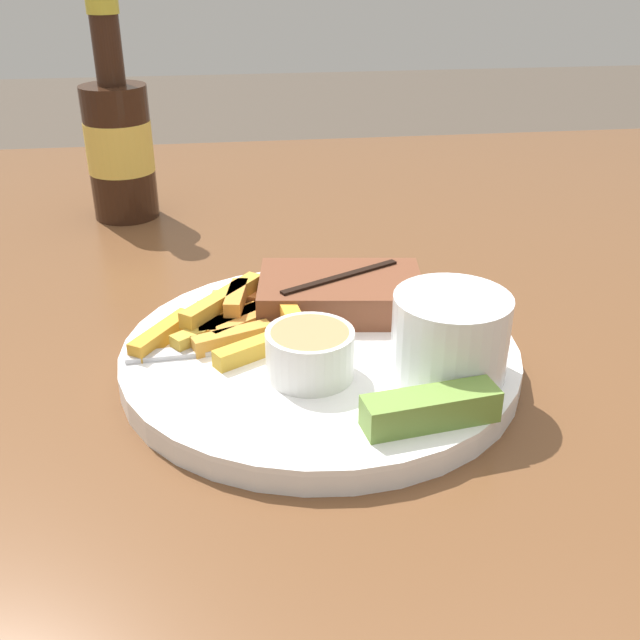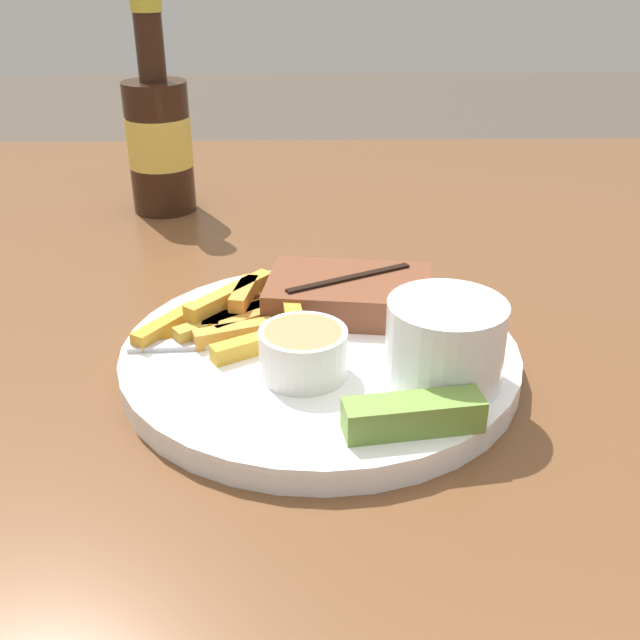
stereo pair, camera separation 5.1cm
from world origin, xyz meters
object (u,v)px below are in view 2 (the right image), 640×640
object	(u,v)px
steak_portion	(349,294)
beer_bottle	(159,138)
fork_utensil	(216,347)
dipping_sauce_cup	(303,351)
dinner_plate	(320,357)
coleslaw_cup	(445,338)
pickle_spear	(413,415)

from	to	relation	value
steak_portion	beer_bottle	world-z (taller)	beer_bottle
steak_portion	fork_utensil	world-z (taller)	steak_portion
dipping_sauce_cup	fork_utensil	bearing A→B (deg)	150.78
dinner_plate	steak_portion	distance (m)	0.06
steak_portion	coleslaw_cup	xyz separation A→B (m)	(0.05, -0.10, 0.02)
coleslaw_cup	dipping_sauce_cup	bearing A→B (deg)	173.81
pickle_spear	dipping_sauce_cup	bearing A→B (deg)	134.96
pickle_spear	coleslaw_cup	bearing A→B (deg)	64.02
dinner_plate	steak_portion	xyz separation A→B (m)	(0.02, 0.06, 0.02)
coleslaw_cup	dipping_sauce_cup	xyz separation A→B (m)	(-0.09, 0.01, -0.01)
dinner_plate	beer_bottle	world-z (taller)	beer_bottle
pickle_spear	fork_utensil	xyz separation A→B (m)	(-0.12, 0.10, -0.01)
dinner_plate	pickle_spear	xyz separation A→B (m)	(0.05, -0.10, 0.02)
pickle_spear	beer_bottle	size ratio (longest dim) A/B	0.37
dipping_sauce_cup	pickle_spear	distance (m)	0.09
dinner_plate	beer_bottle	bearing A→B (deg)	115.29
beer_bottle	dipping_sauce_cup	bearing A→B (deg)	-68.38
steak_portion	pickle_spear	world-z (taller)	steak_portion
dipping_sauce_cup	pickle_spear	world-z (taller)	dipping_sauce_cup
steak_portion	pickle_spear	distance (m)	0.16
dipping_sauce_cup	beer_bottle	world-z (taller)	beer_bottle
dinner_plate	dipping_sauce_cup	size ratio (longest dim) A/B	4.83
fork_utensil	beer_bottle	distance (m)	0.37
steak_portion	beer_bottle	distance (m)	0.35
coleslaw_cup	fork_utensil	bearing A→B (deg)	163.81
dinner_plate	coleslaw_cup	world-z (taller)	coleslaw_cup
dinner_plate	dipping_sauce_cup	bearing A→B (deg)	-107.11
dinner_plate	steak_portion	size ratio (longest dim) A/B	2.09
dinner_plate	coleslaw_cup	bearing A→B (deg)	-31.51
steak_portion	pickle_spear	xyz separation A→B (m)	(0.03, -0.16, -0.00)
dinner_plate	pickle_spear	world-z (taller)	pickle_spear
fork_utensil	beer_bottle	size ratio (longest dim) A/B	0.60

